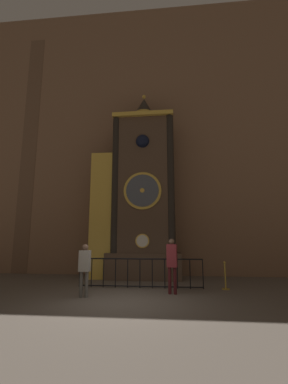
{
  "coord_description": "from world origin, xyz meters",
  "views": [
    {
      "loc": [
        1.46,
        -7.76,
        1.85
      ],
      "look_at": [
        0.2,
        4.66,
        4.11
      ],
      "focal_mm": 24.0,
      "sensor_mm": 36.0,
      "label": 1
    }
  ],
  "objects_px": {
    "clock_tower": "(137,196)",
    "visitor_near": "(85,265)",
    "stanchion_post": "(225,280)",
    "visitor_far": "(172,260)"
  },
  "relations": [
    {
      "from": "clock_tower",
      "to": "stanchion_post",
      "type": "xyz_separation_m",
      "value": [
        3.61,
        -2.27,
        -3.58
      ]
    },
    {
      "from": "clock_tower",
      "to": "visitor_far",
      "type": "relative_size",
      "value": 5.1
    },
    {
      "from": "clock_tower",
      "to": "visitor_near",
      "type": "distance_m",
      "value": 5.11
    },
    {
      "from": "visitor_near",
      "to": "stanchion_post",
      "type": "bearing_deg",
      "value": 24.45
    },
    {
      "from": "clock_tower",
      "to": "stanchion_post",
      "type": "bearing_deg",
      "value": -32.19
    },
    {
      "from": "clock_tower",
      "to": "visitor_near",
      "type": "bearing_deg",
      "value": -106.27
    },
    {
      "from": "clock_tower",
      "to": "visitor_far",
      "type": "distance_m",
      "value": 4.61
    },
    {
      "from": "clock_tower",
      "to": "stanchion_post",
      "type": "relative_size",
      "value": 9.36
    },
    {
      "from": "stanchion_post",
      "to": "visitor_far",
      "type": "bearing_deg",
      "value": -152.95
    },
    {
      "from": "visitor_near",
      "to": "stanchion_post",
      "type": "distance_m",
      "value": 5.14
    }
  ]
}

